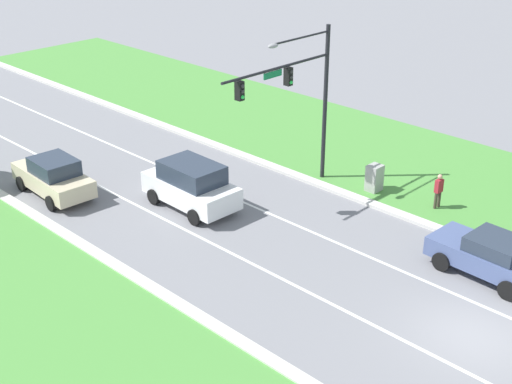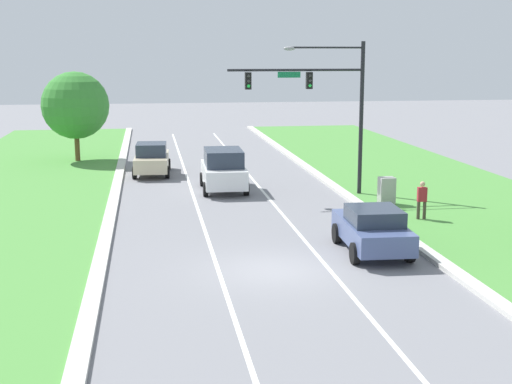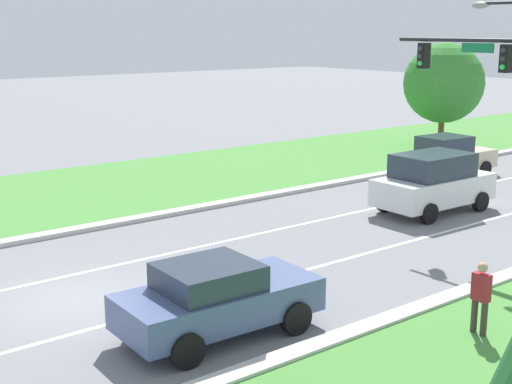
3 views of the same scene
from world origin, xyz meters
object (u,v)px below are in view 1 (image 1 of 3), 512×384
object	(u,v)px
traffic_signal_mast	(299,88)
white_suv	(191,185)
champagne_sedan	(53,177)
utility_cabinet	(374,179)
slate_blue_sedan	(490,255)
pedestrian	(439,190)

from	to	relation	value
traffic_signal_mast	white_suv	size ratio (longest dim) A/B	1.61
champagne_sedan	utility_cabinet	bearing A→B (deg)	-41.38
slate_blue_sedan	utility_cabinet	world-z (taller)	slate_blue_sedan
champagne_sedan	traffic_signal_mast	bearing A→B (deg)	-39.88
white_suv	traffic_signal_mast	bearing A→B (deg)	-23.41
champagne_sedan	slate_blue_sedan	world-z (taller)	champagne_sedan
traffic_signal_mast	pedestrian	bearing A→B (deg)	-63.97
pedestrian	champagne_sedan	bearing A→B (deg)	-45.62
traffic_signal_mast	slate_blue_sedan	distance (m)	11.03
champagne_sedan	slate_blue_sedan	xyz separation A→B (m)	(7.55, -17.87, -0.07)
champagne_sedan	pedestrian	distance (m)	17.48
traffic_signal_mast	champagne_sedan	size ratio (longest dim) A/B	1.58
traffic_signal_mast	utility_cabinet	world-z (taller)	traffic_signal_mast
white_suv	champagne_sedan	distance (m)	6.60
white_suv	slate_blue_sedan	distance (m)	12.95
white_suv	utility_cabinet	bearing A→B (deg)	-33.53
pedestrian	slate_blue_sedan	bearing A→B (deg)	55.76
traffic_signal_mast	white_suv	xyz separation A→B (m)	(-4.67, 2.13, -3.89)
slate_blue_sedan	pedestrian	size ratio (longest dim) A/B	2.65
white_suv	champagne_sedan	bearing A→B (deg)	124.10
traffic_signal_mast	white_suv	distance (m)	6.44
traffic_signal_mast	utility_cabinet	size ratio (longest dim) A/B	5.59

